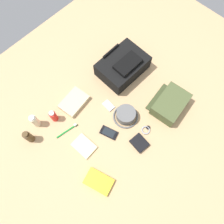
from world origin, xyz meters
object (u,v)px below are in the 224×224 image
at_px(backpack, 123,66).
at_px(paperback_novel, 99,182).
at_px(wristwatch, 146,130).
at_px(toothbrush, 68,130).
at_px(notepad, 84,146).
at_px(sunscreen_spray, 53,116).
at_px(cell_phone, 109,133).
at_px(bucket_hat, 126,115).
at_px(media_player, 109,106).
at_px(cologne_bottle, 28,137).
at_px(wallet, 139,143).
at_px(toiletry_pouch, 170,104).
at_px(folded_towel, 74,102).
at_px(lotion_bottle, 35,121).

bearing_deg(backpack, paperback_novel, -148.06).
height_order(paperback_novel, wristwatch, paperback_novel).
height_order(toothbrush, notepad, toothbrush).
distance_m(sunscreen_spray, cell_phone, 0.40).
distance_m(bucket_hat, toothbrush, 0.42).
bearing_deg(media_player, sunscreen_spray, 147.98).
xyz_separation_m(cologne_bottle, wallet, (0.49, -0.56, -0.05)).
bearing_deg(toiletry_pouch, wristwatch, 179.08).
relative_size(wallet, folded_towel, 0.55).
bearing_deg(notepad, folded_towel, 56.43).
bearing_deg(media_player, lotion_bottle, 148.79).
distance_m(backpack, toiletry_pouch, 0.45).
bearing_deg(bucket_hat, paperback_novel, -158.97).
height_order(backpack, folded_towel, backpack).
bearing_deg(paperback_novel, wristwatch, 0.22).
distance_m(lotion_bottle, paperback_novel, 0.59).
bearing_deg(toothbrush, toiletry_pouch, -32.54).
distance_m(sunscreen_spray, notepad, 0.30).
distance_m(toiletry_pouch, lotion_bottle, 0.95).
height_order(bucket_hat, lotion_bottle, lotion_bottle).
xyz_separation_m(sunscreen_spray, cell_phone, (0.19, -0.35, -0.05)).
relative_size(media_player, wallet, 0.80).
xyz_separation_m(paperback_novel, toothbrush, (0.10, 0.40, -0.00)).
height_order(paperback_novel, wallet, paperback_novel).
bearing_deg(notepad, backpack, 16.88).
height_order(backpack, media_player, backpack).
relative_size(cologne_bottle, cell_phone, 0.96).
bearing_deg(notepad, bucket_hat, -11.91).
xyz_separation_m(toiletry_pouch, toothbrush, (-0.62, 0.40, -0.04)).
distance_m(lotion_bottle, media_player, 0.52).
height_order(bucket_hat, cologne_bottle, cologne_bottle).
bearing_deg(wristwatch, cologne_bottle, 137.99).
height_order(lotion_bottle, wallet, lotion_bottle).
xyz_separation_m(lotion_bottle, paperback_novel, (0.02, -0.59, -0.05)).
bearing_deg(wallet, toothbrush, 129.08).
height_order(cell_phone, wristwatch, cell_phone).
bearing_deg(lotion_bottle, bucket_hat, -41.75).
xyz_separation_m(bucket_hat, folded_towel, (-0.18, 0.35, -0.02)).
height_order(cologne_bottle, lotion_bottle, lotion_bottle).
height_order(cologne_bottle, cell_phone, cologne_bottle).
height_order(cell_phone, folded_towel, folded_towel).
bearing_deg(cell_phone, notepad, 162.65).
relative_size(paperback_novel, toothbrush, 1.19).
bearing_deg(notepad, lotion_bottle, 105.78).
distance_m(wristwatch, folded_towel, 0.55).
bearing_deg(sunscreen_spray, folded_towel, -3.15).
bearing_deg(lotion_bottle, wristwatch, -50.08).
distance_m(media_player, notepad, 0.34).
xyz_separation_m(cologne_bottle, wristwatch, (0.59, -0.53, -0.06)).
bearing_deg(bucket_hat, sunscreen_spray, 134.99).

